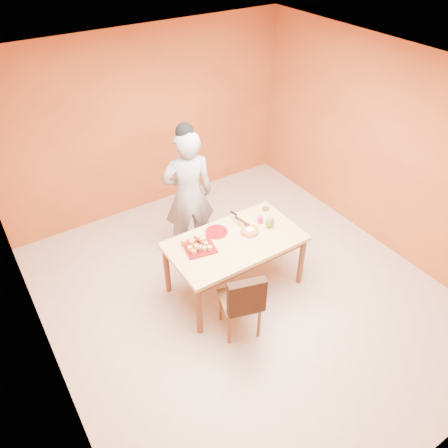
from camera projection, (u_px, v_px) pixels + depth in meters
floor at (244, 295)px, 5.48m from camera, size 5.00×5.00×0.00m
ceiling at (252, 82)px, 3.83m from camera, size 5.00×5.00×0.00m
wall_back at (147, 124)px, 6.32m from camera, size 4.50×0.00×4.50m
wall_left at (31, 291)px, 3.68m from camera, size 0.00×5.00×5.00m
wall_right at (389, 152)px, 5.63m from camera, size 0.00×5.00×5.00m
dining_table at (235, 246)px, 5.20m from camera, size 1.60×0.90×0.76m
dining_chair at (241, 300)px, 4.77m from camera, size 0.54×0.60×0.93m
pastry_pile at (199, 243)px, 5.00m from camera, size 0.31×0.31×0.10m
person at (188, 195)px, 5.62m from camera, size 0.76×0.60×1.83m
pastry_platter at (199, 247)px, 5.03m from camera, size 0.40×0.40×0.02m
red_dinner_plate at (216, 232)px, 5.26m from camera, size 0.35×0.35×0.02m
white_cake_plate at (249, 233)px, 5.24m from camera, size 0.36×0.36×0.01m
sponge_cake at (250, 231)px, 5.22m from camera, size 0.29×0.29×0.05m
cake_server at (242, 221)px, 5.33m from camera, size 0.09×0.25×0.01m
egg_ornament at (270, 222)px, 5.30m from camera, size 0.15×0.13×0.15m
magenta_glass at (260, 219)px, 5.39m from camera, size 0.07×0.07×0.09m
checker_tin at (266, 209)px, 5.63m from camera, size 0.11×0.11×0.03m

